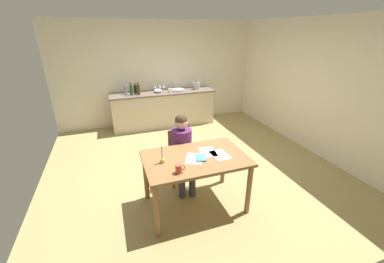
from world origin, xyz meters
TOP-DOWN VIEW (x-y plane):
  - ground_plane at (0.00, 0.00)m, footprint 5.20×5.20m
  - wall_back at (0.00, 2.60)m, footprint 5.20×0.12m
  - wall_right at (2.60, 0.00)m, footprint 0.12×5.20m
  - kitchen_counter at (0.00, 2.24)m, footprint 2.65×0.64m
  - dining_table at (-0.32, -1.04)m, footprint 1.37×0.89m
  - chair_at_table at (-0.33, -0.36)m, footprint 0.44×0.44m
  - person_seated at (-0.34, -0.51)m, footprint 0.36×0.61m
  - coffee_mug at (-0.64, -1.33)m, footprint 0.12×0.08m
  - candlestick at (-0.77, -1.04)m, footprint 0.06×0.06m
  - book_magazine at (-0.27, -1.10)m, footprint 0.17×0.22m
  - paper_letter at (-0.35, -1.07)m, footprint 0.32×0.36m
  - paper_bill at (-0.11, -0.97)m, footprint 0.24×0.32m
  - paper_envelope at (0.02, -1.09)m, footprint 0.24×0.32m
  - sink_unit at (0.39, 2.24)m, footprint 0.36×0.36m
  - bottle_oil at (-0.91, 2.27)m, footprint 0.07×0.07m
  - bottle_vinegar at (-0.79, 2.15)m, footprint 0.06×0.06m
  - bottle_wine_red at (-0.68, 2.27)m, footprint 0.08×0.08m
  - bottle_sauce at (-0.62, 2.16)m, footprint 0.08×0.08m
  - mixing_bowl at (-0.13, 2.21)m, footprint 0.20×0.20m
  - stovetop_kettle at (0.91, 2.24)m, footprint 0.18×0.18m
  - wine_glass_near_sink at (0.05, 2.39)m, footprint 0.07×0.07m
  - wine_glass_by_kettle at (-0.04, 2.39)m, footprint 0.07×0.07m
  - wine_glass_back_left at (-0.17, 2.39)m, footprint 0.07×0.07m
  - teacup_on_counter at (0.15, 2.09)m, footprint 0.12×0.08m

SIDE VIEW (x-z plane):
  - ground_plane at x=0.00m, z-range -0.04..0.00m
  - kitchen_counter at x=0.00m, z-range 0.00..0.90m
  - chair_at_table at x=-0.33m, z-range 0.05..0.92m
  - dining_table at x=-0.32m, z-range 0.28..1.07m
  - person_seated at x=-0.34m, z-range 0.08..1.28m
  - paper_letter at x=-0.35m, z-range 0.79..0.79m
  - paper_bill at x=-0.11m, z-range 0.79..0.79m
  - paper_envelope at x=0.02m, z-range 0.79..0.79m
  - book_magazine at x=-0.27m, z-range 0.79..0.81m
  - coffee_mug at x=-0.64m, z-range 0.79..0.89m
  - candlestick at x=-0.77m, z-range 0.73..0.97m
  - sink_unit at x=0.39m, z-range 0.80..1.04m
  - mixing_bowl at x=-0.13m, z-range 0.90..0.99m
  - teacup_on_counter at x=0.15m, z-range 0.90..1.00m
  - stovetop_kettle at x=0.91m, z-range 0.89..1.11m
  - bottle_wine_red at x=-0.68m, z-range 0.88..1.13m
  - wine_glass_near_sink at x=0.05m, z-range 0.93..1.09m
  - wine_glass_by_kettle at x=-0.04m, z-range 0.93..1.09m
  - wine_glass_back_left at x=-0.17m, z-range 0.93..1.09m
  - bottle_oil at x=-0.91m, z-range 0.88..1.15m
  - bottle_sauce at x=-0.62m, z-range 0.88..1.17m
  - bottle_vinegar at x=-0.79m, z-range 0.88..1.18m
  - wall_back at x=0.00m, z-range 0.00..2.60m
  - wall_right at x=2.60m, z-range 0.00..2.60m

